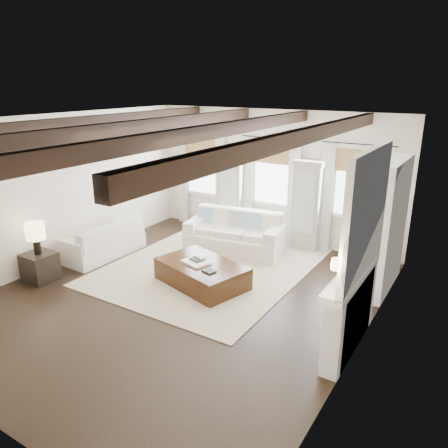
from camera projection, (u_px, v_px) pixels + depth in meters
The scene contains 16 objects.
ground at pixel (182, 296), 8.16m from camera, with size 7.50×7.50×0.00m, color black.
room_shell at pixel (242, 193), 7.92m from camera, with size 6.54×7.54×3.22m.
area_rug at pixel (215, 263), 9.58m from camera, with size 3.85×5.01×0.02m, color #B9A98C.
sofa_back at pixel (235, 235), 10.22m from camera, with size 2.34×1.34×0.95m.
sofa_left at pixel (105, 242), 9.93m from camera, with size 0.89×1.90×0.81m.
ottoman at pixel (202, 274), 8.55m from camera, with size 1.73×1.08×0.45m, color black.
tray at pixel (196, 262), 8.47m from camera, with size 0.50×0.38×0.04m, color white.
book_lower at pixel (197, 259), 8.52m from camera, with size 0.26×0.20×0.04m, color #262628.
book_upper at pixel (201, 257), 8.54m from camera, with size 0.22×0.17×0.03m, color beige.
book_loose at pixel (209, 271), 8.09m from camera, with size 0.24×0.18×0.03m, color #262628.
side_table_front at pixel (40, 267), 8.74m from camera, with size 0.57×0.57×0.57m, color black.
lamp_front at pixel (35, 233), 8.52m from camera, with size 0.37×0.37×0.64m.
side_table_back at pixel (231, 222), 11.58m from camera, with size 0.36×0.36×0.54m, color black.
lamp_back at pixel (231, 198), 11.37m from camera, with size 0.33×0.33×0.56m.
candlestick_near at pixel (332, 328), 6.55m from camera, with size 0.14×0.14×0.70m.
candlestick_far at pixel (341, 315), 6.85m from camera, with size 0.16×0.16×0.79m.
Camera 1 is at (4.55, -5.81, 3.82)m, focal length 35.00 mm.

